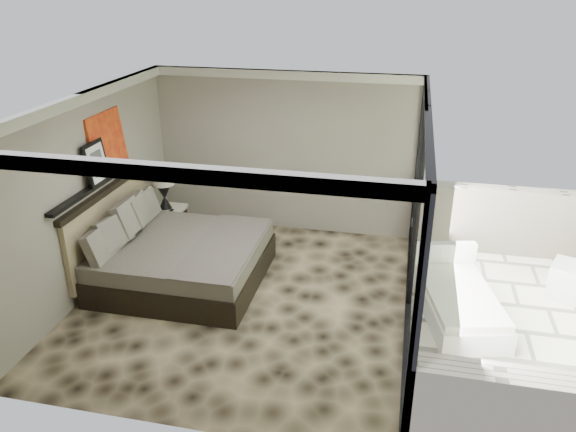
% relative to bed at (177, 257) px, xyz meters
% --- Properties ---
extents(floor, '(5.00, 5.00, 0.00)m').
position_rel_bed_xyz_m(floor, '(1.15, -0.32, -0.38)').
color(floor, black).
rests_on(floor, ground).
extents(ceiling, '(4.50, 5.00, 0.02)m').
position_rel_bed_xyz_m(ceiling, '(1.15, -0.32, 2.41)').
color(ceiling, silver).
rests_on(ceiling, back_wall).
extents(back_wall, '(4.50, 0.02, 2.80)m').
position_rel_bed_xyz_m(back_wall, '(1.15, 2.17, 1.02)').
color(back_wall, gray).
rests_on(back_wall, floor).
extents(left_wall, '(0.02, 5.00, 2.80)m').
position_rel_bed_xyz_m(left_wall, '(-1.09, -0.32, 1.02)').
color(left_wall, gray).
rests_on(left_wall, floor).
extents(glass_wall, '(0.08, 5.00, 2.80)m').
position_rel_bed_xyz_m(glass_wall, '(3.40, -0.32, 1.02)').
color(glass_wall, white).
rests_on(glass_wall, floor).
extents(terrace_slab, '(3.00, 5.00, 0.12)m').
position_rel_bed_xyz_m(terrace_slab, '(4.90, -0.32, -0.44)').
color(terrace_slab, beige).
rests_on(terrace_slab, ground).
extents(picture_ledge, '(0.12, 2.20, 0.05)m').
position_rel_bed_xyz_m(picture_ledge, '(-1.03, -0.22, 1.12)').
color(picture_ledge, black).
rests_on(picture_ledge, left_wall).
extents(bed, '(2.33, 2.26, 1.29)m').
position_rel_bed_xyz_m(bed, '(0.00, 0.00, 0.00)').
color(bed, black).
rests_on(bed, floor).
extents(nightstand, '(0.63, 0.63, 0.58)m').
position_rel_bed_xyz_m(nightstand, '(-0.76, 1.38, -0.09)').
color(nightstand, black).
rests_on(nightstand, floor).
extents(table_lamp, '(0.38, 0.38, 0.69)m').
position_rel_bed_xyz_m(table_lamp, '(-0.78, 1.40, 0.59)').
color(table_lamp, black).
rests_on(table_lamp, nightstand).
extents(abstract_canvas, '(0.13, 0.90, 0.90)m').
position_rel_bed_xyz_m(abstract_canvas, '(-1.04, 0.26, 1.60)').
color(abstract_canvas, '#A2350D').
rests_on(abstract_canvas, picture_ledge).
extents(framed_print, '(0.11, 0.50, 0.60)m').
position_rel_bed_xyz_m(framed_print, '(-0.99, -0.19, 1.45)').
color(framed_print, black).
rests_on(framed_print, picture_ledge).
extents(ottoman, '(0.65, 0.65, 0.50)m').
position_rel_bed_xyz_m(ottoman, '(5.60, 0.73, -0.13)').
color(ottoman, silver).
rests_on(ottoman, terrace_slab).
extents(lounger, '(1.26, 1.92, 0.69)m').
position_rel_bed_xyz_m(lounger, '(4.04, -0.08, -0.16)').
color(lounger, silver).
rests_on(lounger, terrace_slab).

